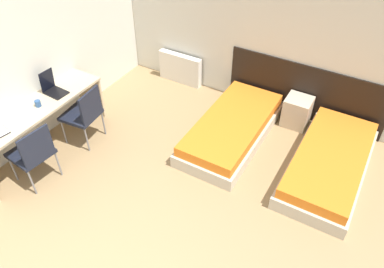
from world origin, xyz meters
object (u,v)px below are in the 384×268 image
object	(u,v)px
chair_near_laptop	(84,113)
chair_near_notebook	(33,152)
bed_near_door	(329,163)
laptop	(53,88)
bed_near_window	(232,129)
nightstand	(297,111)

from	to	relation	value
chair_near_laptop	chair_near_notebook	bearing A→B (deg)	-95.71
bed_near_door	laptop	xyz separation A→B (m)	(-3.73, -1.18, 0.64)
bed_near_window	bed_near_door	size ratio (longest dim) A/B	1.00
bed_near_door	chair_near_laptop	bearing A→B (deg)	-161.07
bed_near_window	nightstand	world-z (taller)	nightstand
bed_near_door	nightstand	distance (m)	1.09
bed_near_window	nightstand	distance (m)	1.09
chair_near_notebook	laptop	world-z (taller)	laptop
nightstand	chair_near_laptop	size ratio (longest dim) A/B	0.52
bed_near_window	bed_near_door	distance (m)	1.45
bed_near_window	chair_near_notebook	distance (m)	2.77
bed_near_door	chair_near_notebook	bearing A→B (deg)	-147.83
chair_near_notebook	nightstand	bearing A→B (deg)	54.64
bed_near_door	laptop	distance (m)	3.96
chair_near_laptop	chair_near_notebook	xyz separation A→B (m)	(-0.00, -0.94, 0.00)
bed_near_window	laptop	xyz separation A→B (m)	(-2.28, -1.18, 0.64)
nightstand	chair_near_notebook	world-z (taller)	chair_near_notebook
bed_near_door	chair_near_notebook	distance (m)	3.88
nightstand	laptop	bearing A→B (deg)	-146.56
nightstand	laptop	world-z (taller)	laptop
chair_near_laptop	bed_near_window	bearing A→B (deg)	25.89
bed_near_door	bed_near_window	bearing A→B (deg)	180.00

